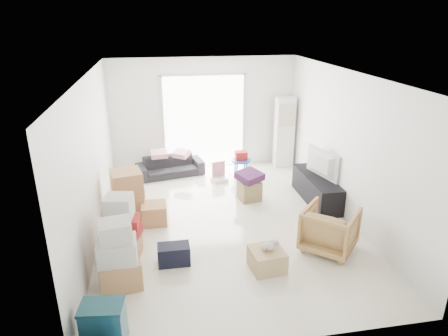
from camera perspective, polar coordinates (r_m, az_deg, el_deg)
name	(u,v)px	position (r m, az deg, el deg)	size (l,w,h in m)	color
room_shell	(226,153)	(6.96, 0.24, 2.16)	(4.98, 6.48, 3.18)	silver
sliding_door	(204,118)	(9.82, -2.87, 7.11)	(2.10, 0.04, 2.33)	white
ac_tower	(284,133)	(10.03, 8.58, 5.01)	(0.45, 0.30, 1.75)	white
tv_console	(317,189)	(8.41, 13.08, -2.89)	(0.48, 1.61, 0.54)	black
television	(318,174)	(8.29, 13.26, -0.80)	(0.96, 0.55, 0.13)	black
sofa	(170,163)	(9.57, -7.72, 0.69)	(1.57, 0.46, 0.61)	#26262B
pillow_left	(159,149)	(9.47, -9.31, 2.75)	(0.40, 0.31, 0.12)	#CB949F
pillow_right	(181,149)	(9.42, -6.15, 2.79)	(0.35, 0.28, 0.12)	#CB949F
armchair	(330,227)	(6.71, 14.88, -8.19)	(0.79, 0.74, 0.81)	tan
storage_bins	(104,325)	(5.09, -16.79, -20.69)	(0.53, 0.40, 0.57)	navy
box_stack_a	(118,258)	(5.83, -14.90, -12.36)	(0.65, 0.57, 1.03)	#AE764E
box_stack_b	(121,232)	(6.46, -14.44, -8.78)	(0.66, 0.60, 1.06)	#AE764E
box_stack_c	(128,195)	(7.69, -13.58, -3.78)	(0.64, 0.64, 0.93)	#AE764E
loose_box	(154,214)	(7.49, -9.96, -6.42)	(0.45, 0.45, 0.38)	#AE764E
duffel_bag	(174,254)	(6.33, -7.18, -12.14)	(0.49, 0.29, 0.31)	black
ottoman	(249,190)	(8.30, 3.62, -3.17)	(0.41, 0.41, 0.41)	#968657
blanket	(250,178)	(8.19, 3.66, -1.40)	(0.46, 0.46, 0.14)	#451C46
kids_table	(241,159)	(9.44, 2.44, 1.36)	(0.47, 0.47, 0.60)	blue
toy_walker	(219,176)	(9.23, -0.71, -1.10)	(0.39, 0.36, 0.45)	silver
wood_crate	(267,259)	(6.19, 6.16, -12.83)	(0.49, 0.49, 0.32)	tan
plush_bunny	(270,246)	(6.08, 6.53, -10.96)	(0.29, 0.17, 0.15)	#B2ADA8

